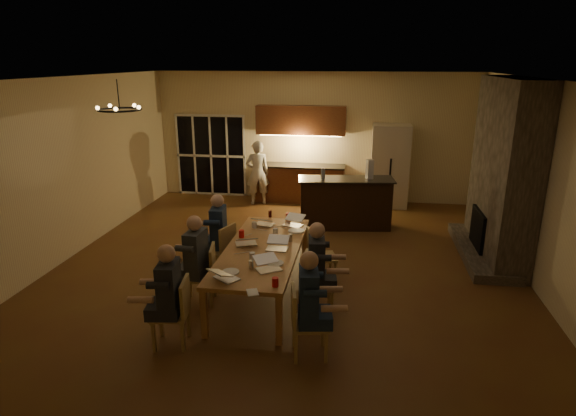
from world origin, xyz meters
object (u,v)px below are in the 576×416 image
at_px(chair_left_near, 170,313).
at_px(chandelier, 120,110).
at_px(person_left_far, 219,234).
at_px(mug_mid, 275,231).
at_px(can_right, 290,238).
at_px(chair_right_far, 322,256).
at_px(mug_back, 254,225).
at_px(plate_far, 296,231).
at_px(dining_table, 263,270).
at_px(chair_right_near, 310,322).
at_px(chair_left_mid, 200,275).
at_px(person_right_near, 309,305).
at_px(can_cola, 270,214).
at_px(can_silver, 251,265).
at_px(redcup_far, 288,216).
at_px(bar_bottle, 323,174).
at_px(mug_front, 252,256).
at_px(laptop_d, 277,242).
at_px(laptop_c, 246,237).
at_px(laptop_f, 293,219).
at_px(chair_left_far, 219,249).
at_px(person_right_mid, 316,270).
at_px(person_left_mid, 197,261).
at_px(redcup_mid, 241,234).
at_px(bar_island, 345,203).
at_px(chair_right_mid, 318,285).
at_px(laptop_b, 269,262).
at_px(refrigerator, 390,166).
at_px(plate_left, 230,272).
at_px(standing_person, 258,173).
at_px(laptop_e, 264,218).
at_px(redcup_near, 275,282).
at_px(person_left_near, 170,297).
at_px(plate_near, 275,263).

relative_size(chair_left_near, chandelier, 1.36).
bearing_deg(person_left_far, mug_mid, 81.53).
xyz_separation_m(mug_mid, can_right, (0.29, -0.28, 0.01)).
height_order(chair_right_far, mug_back, chair_right_far).
bearing_deg(plate_far, dining_table, -116.84).
bearing_deg(chair_right_near, chair_left_mid, 47.01).
distance_m(person_right_near, can_right, 1.95).
height_order(chair_left_near, can_cola, chair_left_near).
distance_m(chandelier, can_silver, 3.17).
height_order(chair_right_far, redcup_far, chair_right_far).
bearing_deg(bar_bottle, mug_front, -101.06).
height_order(person_right_near, laptop_d, person_right_near).
bearing_deg(plate_far, laptop_c, -134.83).
height_order(person_right_near, can_cola, person_right_near).
xyz_separation_m(chair_left_near, laptop_f, (1.17, 2.63, 0.42)).
bearing_deg(chair_left_far, person_left_far, -152.75).
relative_size(person_right_mid, laptop_d, 4.31).
xyz_separation_m(person_right_near, person_left_mid, (-1.75, 1.06, 0.00)).
bearing_deg(person_right_near, chair_left_mid, 48.20).
bearing_deg(redcup_mid, mug_mid, 23.57).
height_order(laptop_f, can_silver, laptop_f).
bearing_deg(laptop_f, chair_left_far, -139.59).
distance_m(chair_right_near, person_right_mid, 1.02).
bearing_deg(bar_island, mug_back, -128.78).
xyz_separation_m(chair_right_mid, laptop_b, (-0.65, -0.27, 0.42)).
distance_m(refrigerator, plate_left, 6.44).
bearing_deg(chair_right_near, person_left_mid, 48.35).
distance_m(chair_right_mid, can_silver, 1.01).
relative_size(standing_person, redcup_far, 13.25).
bearing_deg(chair_left_far, person_right_mid, 77.89).
distance_m(person_left_mid, mug_back, 1.48).
bearing_deg(laptop_f, laptop_e, -160.40).
bearing_deg(laptop_e, can_right, 140.32).
bearing_deg(chair_right_near, laptop_f, 1.23).
height_order(standing_person, laptop_f, standing_person).
height_order(laptop_c, redcup_near, laptop_c).
distance_m(plate_left, bar_bottle, 4.19).
xyz_separation_m(person_left_far, plate_left, (0.64, -1.57, 0.07)).
bearing_deg(person_right_near, redcup_far, 3.91).
bearing_deg(can_right, chair_right_near, -74.28).
xyz_separation_m(chair_left_near, can_silver, (0.86, 0.80, 0.37)).
xyz_separation_m(dining_table, chair_left_near, (-0.86, -1.56, 0.07)).
bearing_deg(standing_person, laptop_c, 82.76).
bearing_deg(laptop_e, chandelier, 31.88).
distance_m(person_left_near, person_left_mid, 1.12).
bearing_deg(chandelier, redcup_far, 23.80).
xyz_separation_m(laptop_e, redcup_mid, (-0.24, -0.66, -0.05)).
relative_size(chandelier, can_right, 5.46).
distance_m(chair_left_far, chair_right_near, 2.73).
relative_size(chair_right_far, plate_near, 3.80).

